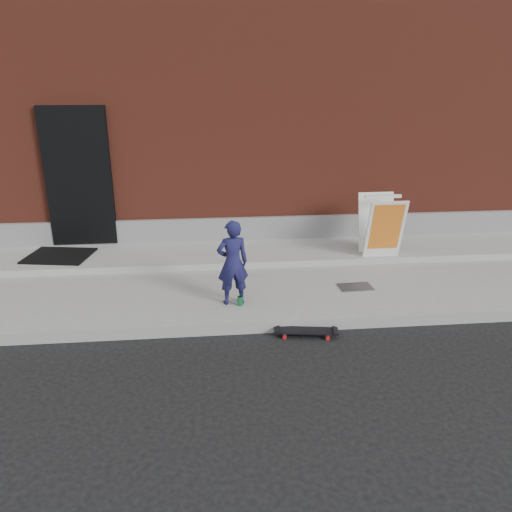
{
  "coord_description": "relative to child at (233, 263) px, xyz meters",
  "views": [
    {
      "loc": [
        -0.52,
        -5.34,
        2.92
      ],
      "look_at": [
        0.08,
        0.8,
        0.71
      ],
      "focal_mm": 35.0,
      "sensor_mm": 36.0,
      "label": 1
    }
  ],
  "objects": [
    {
      "name": "ground",
      "position": [
        0.24,
        -0.59,
        -0.71
      ],
      "size": [
        80.0,
        80.0,
        0.0
      ],
      "primitive_type": "plane",
      "color": "black",
      "rests_on": "ground"
    },
    {
      "name": "sidewalk",
      "position": [
        0.24,
        0.91,
        -0.63
      ],
      "size": [
        20.0,
        3.0,
        0.15
      ],
      "primitive_type": "cube",
      "color": "gray",
      "rests_on": "ground"
    },
    {
      "name": "apron",
      "position": [
        0.24,
        1.81,
        -0.51
      ],
      "size": [
        20.0,
        1.2,
        0.1
      ],
      "primitive_type": "cube",
      "color": "gray",
      "rests_on": "sidewalk"
    },
    {
      "name": "building",
      "position": [
        0.23,
        6.4,
        1.79
      ],
      "size": [
        20.0,
        8.1,
        5.0
      ],
      "color": "maroon",
      "rests_on": "ground"
    },
    {
      "name": "child",
      "position": [
        0.0,
        0.0,
        0.0
      ],
      "size": [
        0.45,
        0.33,
        1.12
      ],
      "primitive_type": "imported",
      "rotation": [
        0.0,
        0.0,
        3.31
      ],
      "color": "#191946",
      "rests_on": "sidewalk"
    },
    {
      "name": "skateboard",
      "position": [
        0.83,
        -0.71,
        -0.64
      ],
      "size": [
        0.76,
        0.3,
        0.08
      ],
      "color": "red",
      "rests_on": "ground"
    },
    {
      "name": "pizza_sign",
      "position": [
        2.42,
        1.38,
        0.03
      ],
      "size": [
        0.59,
        0.69,
        0.97
      ],
      "color": "silver",
      "rests_on": "apron"
    },
    {
      "name": "soda_can",
      "position": [
        0.08,
        -0.09,
        -0.5
      ],
      "size": [
        0.08,
        0.08,
        0.13
      ],
      "primitive_type": "cylinder",
      "rotation": [
        0.0,
        0.0,
        0.29
      ],
      "color": "#1B8944",
      "rests_on": "sidewalk"
    },
    {
      "name": "doormat",
      "position": [
        -2.66,
        1.78,
        -0.44
      ],
      "size": [
        1.08,
        0.93,
        0.03
      ],
      "primitive_type": "cube",
      "rotation": [
        0.0,
        0.0,
        -0.17
      ],
      "color": "black",
      "rests_on": "apron"
    },
    {
      "name": "utility_plate",
      "position": [
        1.74,
        0.34,
        -0.55
      ],
      "size": [
        0.47,
        0.32,
        0.01
      ],
      "primitive_type": "cube",
      "rotation": [
        0.0,
        0.0,
        0.05
      ],
      "color": "#515156",
      "rests_on": "sidewalk"
    }
  ]
}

